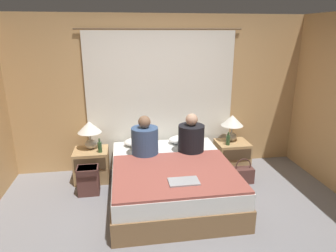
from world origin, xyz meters
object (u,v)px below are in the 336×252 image
object	(u,v)px
beer_bottle_on_right_stand	(228,140)
laptop_on_bed	(184,181)
handbag_on_floor	(243,175)
nightstand_left	(92,165)
person_right_in_bed	(191,137)
lamp_right	(232,123)
bed	(171,180)
lamp_left	(90,130)
pillow_left	(141,142)
pillow_right	(185,139)
nightstand_right	(232,156)
person_left_in_bed	(145,140)
backpack_on_floor	(88,179)
beer_bottle_on_left_stand	(100,147)

from	to	relation	value
beer_bottle_on_right_stand	laptop_on_bed	bearing A→B (deg)	-129.23
handbag_on_floor	nightstand_left	bearing A→B (deg)	168.69
person_right_in_bed	nightstand_left	bearing A→B (deg)	167.58
lamp_right	laptop_on_bed	distance (m)	1.77
bed	lamp_left	xyz separation A→B (m)	(-1.14, 0.77, 0.55)
pillow_left	beer_bottle_on_right_stand	bearing A→B (deg)	-7.16
pillow_right	beer_bottle_on_right_stand	world-z (taller)	beer_bottle_on_right_stand
lamp_left	nightstand_right	bearing A→B (deg)	-1.92
person_left_in_bed	person_right_in_bed	xyz separation A→B (m)	(0.69, 0.00, 0.00)
beer_bottle_on_right_stand	handbag_on_floor	size ratio (longest dim) A/B	0.54
beer_bottle_on_right_stand	handbag_on_floor	world-z (taller)	beer_bottle_on_right_stand
lamp_left	pillow_right	xyz separation A→B (m)	(1.50, -0.01, -0.24)
beer_bottle_on_right_stand	laptop_on_bed	distance (m)	1.54
lamp_left	handbag_on_floor	size ratio (longest dim) A/B	1.11
nightstand_left	pillow_right	xyz separation A→B (m)	(1.50, 0.07, 0.31)
pillow_left	backpack_on_floor	bearing A→B (deg)	-147.54
laptop_on_bed	lamp_right	bearing A→B (deg)	51.43
person_left_in_bed	handbag_on_floor	distance (m)	1.61
lamp_right	nightstand_right	bearing A→B (deg)	-90.00
laptop_on_bed	person_left_in_bed	bearing A→B (deg)	111.32
pillow_right	person_right_in_bed	distance (m)	0.44
person_left_in_bed	beer_bottle_on_right_stand	distance (m)	1.37
beer_bottle_on_right_stand	backpack_on_floor	distance (m)	2.22
pillow_left	handbag_on_floor	world-z (taller)	pillow_left
pillow_left	bed	bearing A→B (deg)	-64.81
nightstand_left	lamp_right	size ratio (longest dim) A/B	1.18
lamp_right	person_right_in_bed	world-z (taller)	person_right_in_bed
bed	person_right_in_bed	bearing A→B (deg)	45.26
nightstand_right	pillow_left	xyz separation A→B (m)	(-1.50, 0.07, 0.31)
handbag_on_floor	lamp_right	bearing A→B (deg)	91.42
pillow_right	person_left_in_bed	size ratio (longest dim) A/B	0.91
bed	nightstand_left	world-z (taller)	bed
beer_bottle_on_left_stand	bed	bearing A→B (deg)	-30.71
lamp_left	person_left_in_bed	bearing A→B (deg)	-26.62
pillow_left	handbag_on_floor	size ratio (longest dim) A/B	1.36
pillow_right	laptop_on_bed	xyz separation A→B (m)	(-0.31, -1.36, -0.02)
pillow_right	laptop_on_bed	size ratio (longest dim) A/B	1.51
bed	laptop_on_bed	bearing A→B (deg)	-85.49
beer_bottle_on_left_stand	lamp_left	bearing A→B (deg)	129.63
nightstand_left	backpack_on_floor	xyz separation A→B (m)	(-0.01, -0.44, -0.02)
pillow_right	handbag_on_floor	world-z (taller)	pillow_right
nightstand_right	laptop_on_bed	size ratio (longest dim) A/B	1.44
laptop_on_bed	person_right_in_bed	bearing A→B (deg)	72.09
lamp_right	pillow_right	distance (m)	0.82
pillow_right	laptop_on_bed	distance (m)	1.40
pillow_left	lamp_right	bearing A→B (deg)	0.26
nightstand_right	bed	bearing A→B (deg)	-148.74
pillow_left	handbag_on_floor	distance (m)	1.66
person_left_in_bed	backpack_on_floor	size ratio (longest dim) A/B	1.45
bed	person_right_in_bed	distance (m)	0.71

